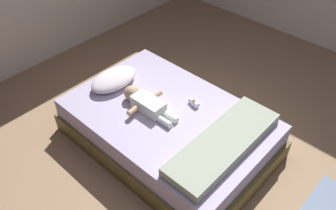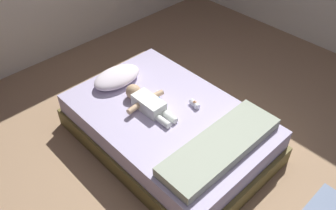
# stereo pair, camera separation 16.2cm
# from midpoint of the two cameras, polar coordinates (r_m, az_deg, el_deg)

# --- Properties ---
(ground_plane) EXTENTS (8.00, 8.00, 0.00)m
(ground_plane) POSITION_cam_midpoint_polar(r_m,az_deg,el_deg) (3.42, 6.54, -11.91)
(ground_plane) COLOR #A07E5C
(bed) EXTENTS (1.36, 2.05, 0.42)m
(bed) POSITION_cam_midpoint_polar(r_m,az_deg,el_deg) (3.55, -1.31, -3.83)
(bed) COLOR brown
(bed) RESTS_ON ground_plane
(pillow) EXTENTS (0.55, 0.33, 0.14)m
(pillow) POSITION_cam_midpoint_polar(r_m,az_deg,el_deg) (3.76, -10.09, 4.17)
(pillow) COLOR white
(pillow) RESTS_ON bed
(baby) EXTENTS (0.45, 0.65, 0.16)m
(baby) POSITION_cam_midpoint_polar(r_m,az_deg,el_deg) (3.43, -5.09, 0.36)
(baby) COLOR white
(baby) RESTS_ON bed
(toothbrush) EXTENTS (0.09, 0.13, 0.02)m
(toothbrush) POSITION_cam_midpoint_polar(r_m,az_deg,el_deg) (3.59, -3.12, 1.50)
(toothbrush) COLOR #2A8AE7
(toothbrush) RESTS_ON bed
(blanket) EXTENTS (1.22, 0.40, 0.10)m
(blanket) POSITION_cam_midpoint_polar(r_m,az_deg,el_deg) (3.08, 7.61, -6.30)
(blanket) COLOR #A0AC95
(blanket) RESTS_ON bed
(baby_bottle) EXTENTS (0.08, 0.13, 0.08)m
(baby_bottle) POSITION_cam_midpoint_polar(r_m,az_deg,el_deg) (3.47, 2.92, 0.35)
(baby_bottle) COLOR white
(baby_bottle) RESTS_ON bed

